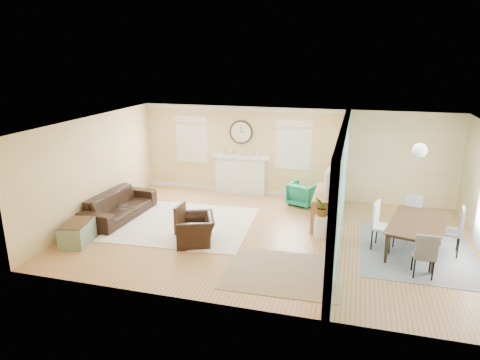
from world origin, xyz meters
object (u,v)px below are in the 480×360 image
(sofa, at_px, (119,205))
(green_chair, at_px, (303,194))
(eames_chair, at_px, (195,229))
(dining_table, at_px, (418,237))
(credenza, at_px, (325,208))

(sofa, relative_size, green_chair, 3.23)
(eames_chair, height_order, green_chair, green_chair)
(dining_table, bearing_deg, credenza, 75.15)
(sofa, distance_m, eames_chair, 2.57)
(sofa, height_order, credenza, credenza)
(sofa, bearing_deg, credenza, -75.52)
(dining_table, bearing_deg, eames_chair, 113.64)
(eames_chair, distance_m, dining_table, 4.78)
(sofa, xyz_separation_m, green_chair, (4.39, 2.21, -0.01))
(green_chair, bearing_deg, credenza, 141.22)
(dining_table, bearing_deg, green_chair, 63.96)
(sofa, bearing_deg, eames_chair, -107.18)
(credenza, bearing_deg, green_chair, 120.46)
(eames_chair, bearing_deg, credenza, 102.54)
(eames_chair, xyz_separation_m, green_chair, (1.98, 3.10, 0.01))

